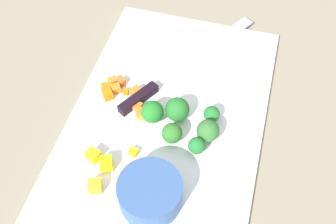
{
  "coord_description": "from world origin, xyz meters",
  "views": [
    {
      "loc": [
        -0.37,
        -0.1,
        0.57
      ],
      "look_at": [
        0.0,
        0.0,
        0.02
      ],
      "focal_mm": 42.53,
      "sensor_mm": 36.0,
      "label": 1
    }
  ],
  "objects": [
    {
      "name": "carrot_dice_6",
      "position": [
        0.04,
        0.1,
        0.02
      ],
      "size": [
        0.02,
        0.02,
        0.01
      ],
      "primitive_type": "cube",
      "rotation": [
        0.0,
        0.0,
        2.57
      ],
      "color": "orange",
      "rests_on": "cutting_board"
    },
    {
      "name": "broccoli_floret_1",
      "position": [
        0.01,
        -0.07,
        0.03
      ],
      "size": [
        0.03,
        0.03,
        0.03
      ],
      "color": "#93BB5D",
      "rests_on": "cutting_board"
    },
    {
      "name": "broccoli_floret_4",
      "position": [
        -0.0,
        -0.02,
        0.03
      ],
      "size": [
        0.04,
        0.04,
        0.04
      ],
      "color": "#98AD6A",
      "rests_on": "cutting_board"
    },
    {
      "name": "carrot_dice_1",
      "position": [
        -0.0,
        0.06,
        0.02
      ],
      "size": [
        0.02,
        0.02,
        0.01
      ],
      "primitive_type": "cube",
      "rotation": [
        0.0,
        0.0,
        2.94
      ],
      "color": "orange",
      "rests_on": "cutting_board"
    },
    {
      "name": "carrot_dice_8",
      "position": [
        0.01,
        0.11,
        0.02
      ],
      "size": [
        0.02,
        0.02,
        0.02
      ],
      "primitive_type": "cube",
      "rotation": [
        0.0,
        0.0,
        0.68
      ],
      "color": "orange",
      "rests_on": "cutting_board"
    },
    {
      "name": "prep_bowl",
      "position": [
        -0.15,
        -0.02,
        0.04
      ],
      "size": [
        0.09,
        0.09,
        0.05
      ],
      "primitive_type": "cylinder",
      "color": "#375893",
      "rests_on": "cutting_board"
    },
    {
      "name": "chef_knife",
      "position": [
        0.08,
        0.02,
        0.02
      ],
      "size": [
        0.3,
        0.19,
        0.02
      ],
      "rotation": [
        0.0,
        0.0,
        5.75
      ],
      "color": "silver",
      "rests_on": "cutting_board"
    },
    {
      "name": "broccoli_floret_0",
      "position": [
        -0.02,
        0.02,
        0.04
      ],
      "size": [
        0.04,
        0.04,
        0.04
      ],
      "color": "#89BC69",
      "rests_on": "cutting_board"
    },
    {
      "name": "carrot_dice_4",
      "position": [
        0.0,
        0.07,
        0.02
      ],
      "size": [
        0.02,
        0.02,
        0.01
      ],
      "primitive_type": "cube",
      "rotation": [
        0.0,
        0.0,
        2.59
      ],
      "color": "orange",
      "rests_on": "cutting_board"
    },
    {
      "name": "pepper_dice_3",
      "position": [
        -0.12,
        0.06,
        0.02
      ],
      "size": [
        0.03,
        0.02,
        0.02
      ],
      "primitive_type": "cube",
      "rotation": [
        0.0,
        0.0,
        0.4
      ],
      "color": "yellow",
      "rests_on": "cutting_board"
    },
    {
      "name": "carrot_dice_5",
      "position": [
        0.04,
        0.11,
        0.02
      ],
      "size": [
        0.02,
        0.02,
        0.01
      ],
      "primitive_type": "cube",
      "rotation": [
        0.0,
        0.0,
        0.79
      ],
      "color": "orange",
      "rests_on": "cutting_board"
    },
    {
      "name": "pepper_dice_1",
      "position": [
        -0.16,
        0.07,
        0.02
      ],
      "size": [
        0.02,
        0.02,
        0.02
      ],
      "primitive_type": "cube",
      "rotation": [
        0.0,
        0.0,
        0.34
      ],
      "color": "yellow",
      "rests_on": "cutting_board"
    },
    {
      "name": "carrot_dice_9",
      "position": [
        0.03,
        0.06,
        0.02
      ],
      "size": [
        0.02,
        0.02,
        0.02
      ],
      "primitive_type": "cube",
      "rotation": [
        0.0,
        0.0,
        1.1
      ],
      "color": "orange",
      "rests_on": "cutting_board"
    },
    {
      "name": "broccoli_floret_3",
      "position": [
        -0.05,
        -0.02,
        0.03
      ],
      "size": [
        0.03,
        0.03,
        0.04
      ],
      "color": "#95BF56",
      "rests_on": "cutting_board"
    },
    {
      "name": "cutting_board",
      "position": [
        0.0,
        0.0,
        0.01
      ],
      "size": [
        0.49,
        0.32,
        0.01
      ],
      "primitive_type": "cube",
      "color": "white",
      "rests_on": "ground_plane"
    },
    {
      "name": "broccoli_floret_2",
      "position": [
        -0.06,
        -0.06,
        0.03
      ],
      "size": [
        0.03,
        0.03,
        0.03
      ],
      "color": "#8AB65C",
      "rests_on": "cutting_board"
    },
    {
      "name": "carrot_dice_2",
      "position": [
        0.02,
        0.12,
        0.02
      ],
      "size": [
        0.02,
        0.02,
        0.01
      ],
      "primitive_type": "cube",
      "rotation": [
        0.0,
        0.0,
        1.94
      ],
      "color": "orange",
      "rests_on": "cutting_board"
    },
    {
      "name": "carrot_dice_3",
      "position": [
        0.03,
        0.1,
        0.02
      ],
      "size": [
        0.02,
        0.02,
        0.01
      ],
      "primitive_type": "cube",
      "rotation": [
        0.0,
        0.0,
        2.11
      ],
      "color": "orange",
      "rests_on": "cutting_board"
    },
    {
      "name": "broccoli_floret_5",
      "position": [
        -0.03,
        -0.07,
        0.03
      ],
      "size": [
        0.04,
        0.04,
        0.04
      ],
      "color": "#97B56A",
      "rests_on": "cutting_board"
    },
    {
      "name": "ground_plane",
      "position": [
        0.0,
        0.0,
        0.0
      ],
      "size": [
        4.0,
        4.0,
        0.0
      ],
      "primitive_type": "plane",
      "color": "gray"
    },
    {
      "name": "pepper_dice_0",
      "position": [
        -0.11,
        0.09,
        0.02
      ],
      "size": [
        0.02,
        0.02,
        0.02
      ],
      "primitive_type": "cube",
      "rotation": [
        0.0,
        0.0,
        1.24
      ],
      "color": "yellow",
      "rests_on": "cutting_board"
    },
    {
      "name": "carrot_dice_0",
      "position": [
        0.03,
        0.08,
        0.02
      ],
      "size": [
        0.01,
        0.01,
        0.01
      ],
      "primitive_type": "cube",
      "rotation": [
        0.0,
        0.0,
        1.84
      ],
      "color": "orange",
      "rests_on": "cutting_board"
    },
    {
      "name": "pepper_dice_2",
      "position": [
        -0.09,
        0.03,
        0.02
      ],
      "size": [
        0.01,
        0.02,
        0.01
      ],
      "primitive_type": "cube",
      "rotation": [
        0.0,
        0.0,
        1.33
      ],
      "color": "yellow",
      "rests_on": "cutting_board"
    },
    {
      "name": "carrot_dice_7",
      "position": [
        -0.01,
        0.04,
        0.02
      ],
      "size": [
        0.02,
        0.02,
        0.01
      ],
      "primitive_type": "cube",
      "rotation": [
        0.0,
        0.0,
        0.04
      ],
      "color": "orange",
      "rests_on": "cutting_board"
    }
  ]
}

